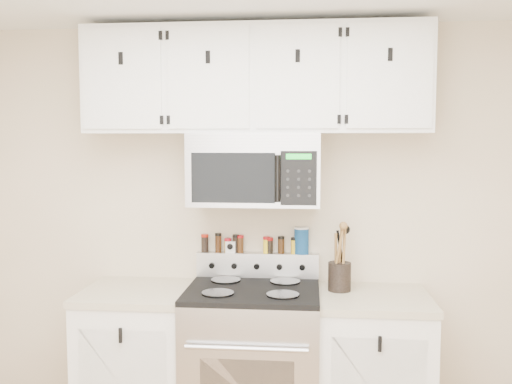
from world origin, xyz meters
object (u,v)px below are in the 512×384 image
Objects in this scene: microwave at (255,169)px; salt_canister at (301,240)px; range at (253,366)px; utensil_crock at (340,274)px.

salt_canister is at bearing 29.67° from microwave.
range is 2.83× the size of utensil_crock.
range is 0.74m from utensil_crock.
microwave reaches higher than salt_canister.
microwave is 4.55× the size of salt_canister.
salt_canister is (0.27, 0.16, -0.45)m from microwave.
microwave is at bearing 89.77° from range.
range is 1.45× the size of microwave.
microwave reaches higher than utensil_crock.
microwave is (0.00, 0.13, 1.14)m from range.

